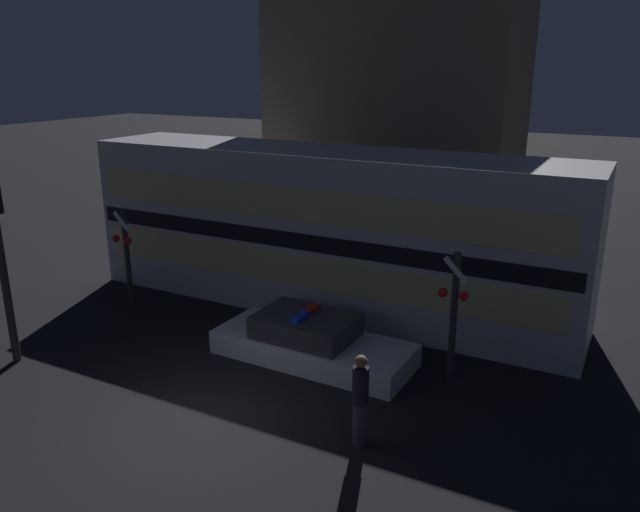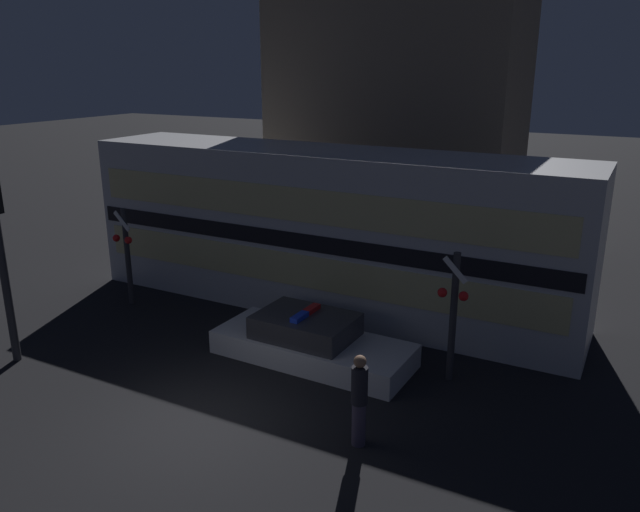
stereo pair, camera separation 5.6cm
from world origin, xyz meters
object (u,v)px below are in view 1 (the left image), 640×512
at_px(pedestrian, 360,399).
at_px(crossing_signal_near, 453,312).
at_px(train, 326,230).
at_px(police_car, 311,342).
at_px(traffic_light_corner, 0,251).

xyz_separation_m(pedestrian, crossing_signal_near, (0.76, 3.25, 0.71)).
bearing_deg(train, crossing_signal_near, -31.43).
height_order(police_car, traffic_light_corner, traffic_light_corner).
height_order(train, traffic_light_corner, train).
bearing_deg(crossing_signal_near, pedestrian, -103.18).
xyz_separation_m(train, police_car, (1.37, -3.40, -1.85)).
distance_m(pedestrian, crossing_signal_near, 3.42).
xyz_separation_m(train, crossing_signal_near, (4.65, -2.84, -0.64)).
bearing_deg(pedestrian, train, 122.54).
height_order(train, pedestrian, train).
relative_size(train, police_car, 2.99).
relative_size(pedestrian, crossing_signal_near, 0.61).
distance_m(train, pedestrian, 7.36).
relative_size(train, traffic_light_corner, 3.21).
xyz_separation_m(police_car, crossing_signal_near, (3.28, 0.56, 1.21)).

